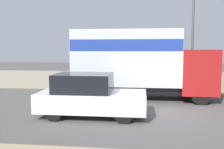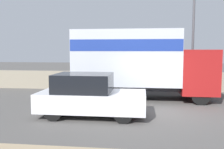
% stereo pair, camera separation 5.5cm
% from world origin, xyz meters
% --- Properties ---
extents(ground_plane, '(80.00, 80.00, 0.00)m').
position_xyz_m(ground_plane, '(0.00, 0.00, 0.00)').
color(ground_plane, '#514F4C').
extents(stone_wall_backdrop, '(60.00, 0.35, 1.18)m').
position_xyz_m(stone_wall_backdrop, '(0.00, 5.73, 0.59)').
color(stone_wall_backdrop, gray).
rests_on(stone_wall_backdrop, ground_plane).
extents(street_lamp, '(0.56, 0.28, 7.86)m').
position_xyz_m(street_lamp, '(2.48, 5.13, 4.49)').
color(street_lamp, '#4C4C51').
rests_on(street_lamp, ground_plane).
extents(box_truck, '(7.09, 2.51, 3.55)m').
position_xyz_m(box_truck, '(-0.67, 2.89, 2.05)').
color(box_truck, maroon).
rests_on(box_truck, ground_plane).
extents(car_hatchback, '(4.10, 1.88, 1.65)m').
position_xyz_m(car_hatchback, '(-2.47, -0.78, 0.81)').
color(car_hatchback, silver).
rests_on(car_hatchback, ground_plane).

